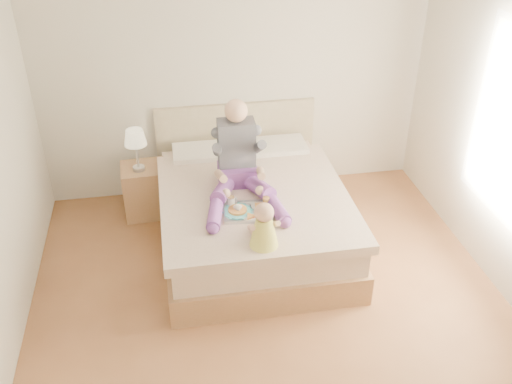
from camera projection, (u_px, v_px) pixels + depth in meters
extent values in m
cube|color=brown|center=(273.00, 313.00, 4.74)|extent=(4.00, 4.20, 0.01)
cube|color=beige|center=(234.00, 71.00, 5.78)|extent=(4.00, 0.02, 2.70)
cube|color=olive|center=(252.00, 229.00, 5.51)|extent=(1.68, 2.13, 0.28)
cube|color=beige|center=(252.00, 207.00, 5.38)|extent=(1.60, 2.05, 0.24)
cube|color=beige|center=(255.00, 200.00, 5.16)|extent=(1.70, 1.80, 0.09)
cube|color=white|center=(203.00, 155.00, 5.84)|extent=(0.62, 0.40, 0.14)
cube|color=white|center=(276.00, 149.00, 5.95)|extent=(0.62, 0.40, 0.14)
cube|color=tan|center=(236.00, 146.00, 6.22)|extent=(1.70, 0.08, 1.00)
cube|color=olive|center=(146.00, 190.00, 5.87)|extent=(0.46, 0.42, 0.54)
cylinder|color=silver|center=(139.00, 168.00, 5.67)|extent=(0.12, 0.12, 0.04)
cylinder|color=silver|center=(137.00, 156.00, 5.59)|extent=(0.02, 0.02, 0.24)
cone|color=#FFF2C7|center=(135.00, 137.00, 5.49)|extent=(0.22, 0.22, 0.16)
cube|color=#673381|center=(238.00, 174.00, 5.31)|extent=(0.36, 0.29, 0.17)
cube|color=#3C3C44|center=(236.00, 144.00, 5.20)|extent=(0.34, 0.21, 0.45)
sphere|color=#DCAB8A|center=(236.00, 111.00, 5.00)|extent=(0.21, 0.21, 0.21)
cylinder|color=#673381|center=(224.00, 189.00, 5.11)|extent=(0.31, 0.50, 0.20)
cylinder|color=#673381|center=(215.00, 213.00, 4.80)|extent=(0.20, 0.45, 0.12)
sphere|color=#673381|center=(213.00, 228.00, 4.63)|extent=(0.10, 0.10, 0.10)
cylinder|color=#3C3C44|center=(217.00, 150.00, 5.06)|extent=(0.12, 0.29, 0.23)
cylinder|color=#DCAB8A|center=(221.00, 176.00, 5.00)|extent=(0.09, 0.29, 0.15)
sphere|color=#DCAB8A|center=(226.00, 193.00, 4.93)|extent=(0.08, 0.08, 0.08)
cylinder|color=#673381|center=(257.00, 186.00, 5.14)|extent=(0.29, 0.50, 0.20)
cylinder|color=#673381|center=(276.00, 208.00, 4.87)|extent=(0.18, 0.44, 0.12)
sphere|color=#673381|center=(285.00, 222.00, 4.70)|extent=(0.10, 0.10, 0.10)
cylinder|color=#3C3C44|center=(259.00, 147.00, 5.11)|extent=(0.11, 0.28, 0.23)
cylinder|color=#DCAB8A|center=(261.00, 173.00, 5.04)|extent=(0.11, 0.30, 0.15)
sphere|color=#DCAB8A|center=(260.00, 191.00, 4.97)|extent=(0.08, 0.08, 0.08)
cube|color=silver|center=(248.00, 213.00, 4.91)|extent=(0.44, 0.36, 0.01)
cylinder|color=#44B8C5|center=(238.00, 211.00, 4.90)|extent=(0.24, 0.24, 0.01)
cylinder|color=#DA9748|center=(238.00, 210.00, 4.89)|extent=(0.16, 0.16, 0.02)
cylinder|color=silver|center=(231.00, 201.00, 4.97)|extent=(0.07, 0.07, 0.08)
torus|color=silver|center=(236.00, 201.00, 4.98)|extent=(0.02, 0.06, 0.06)
cylinder|color=olive|center=(231.00, 197.00, 4.95)|extent=(0.06, 0.06, 0.01)
cylinder|color=silver|center=(259.00, 207.00, 4.96)|extent=(0.14, 0.14, 0.01)
cube|color=#DA9748|center=(259.00, 205.00, 4.96)|extent=(0.08, 0.07, 0.02)
cylinder|color=silver|center=(250.00, 218.00, 4.82)|extent=(0.14, 0.14, 0.01)
ellipsoid|color=#A91214|center=(253.00, 217.00, 4.81)|extent=(0.03, 0.03, 0.01)
cylinder|color=white|center=(266.00, 203.00, 4.93)|extent=(0.06, 0.06, 0.11)
cylinder|color=orange|center=(266.00, 203.00, 4.93)|extent=(0.06, 0.06, 0.10)
cylinder|color=white|center=(265.00, 216.00, 4.82)|extent=(0.06, 0.06, 0.04)
cylinder|color=#4D1C0B|center=(265.00, 216.00, 4.82)|extent=(0.05, 0.05, 0.03)
cone|color=#D5D343|center=(264.00, 232.00, 4.46)|extent=(0.23, 0.23, 0.25)
sphere|color=#DCAB8A|center=(264.00, 212.00, 4.37)|extent=(0.15, 0.15, 0.15)
cylinder|color=#DCAB8A|center=(254.00, 233.00, 4.59)|extent=(0.06, 0.18, 0.06)
sphere|color=#DCAB8A|center=(250.00, 227.00, 4.65)|extent=(0.05, 0.05, 0.05)
cylinder|color=#DCAB8A|center=(253.00, 228.00, 4.42)|extent=(0.06, 0.13, 0.11)
cylinder|color=#DCAB8A|center=(264.00, 231.00, 4.61)|extent=(0.10, 0.18, 0.06)
sphere|color=#DCAB8A|center=(261.00, 225.00, 4.68)|extent=(0.05, 0.05, 0.05)
cylinder|color=#DCAB8A|center=(275.00, 224.00, 4.47)|extent=(0.09, 0.13, 0.11)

